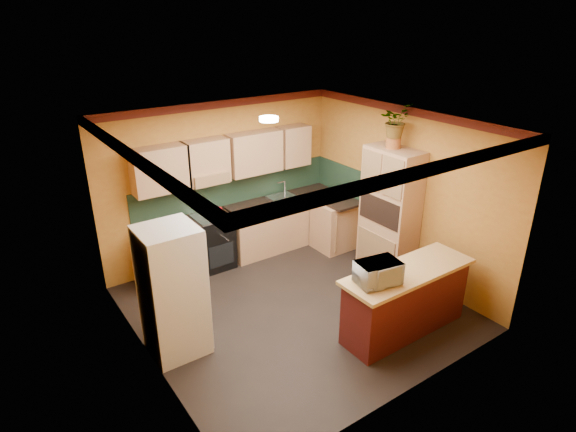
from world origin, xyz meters
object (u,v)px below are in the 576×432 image
(base_cabinets_back, at_px, (245,233))
(breakfast_bar, at_px, (405,302))
(fridge, at_px, (173,292))
(microwave, at_px, (378,273))
(pantry, at_px, (390,213))
(stove, at_px, (213,241))

(base_cabinets_back, height_order, breakfast_bar, same)
(fridge, xyz_separation_m, breakfast_bar, (2.65, -1.37, -0.41))
(base_cabinets_back, distance_m, breakfast_bar, 3.14)
(microwave, bearing_deg, fridge, 156.73)
(microwave, bearing_deg, base_cabinets_back, 101.68)
(pantry, distance_m, breakfast_bar, 1.70)
(fridge, bearing_deg, stove, 51.12)
(base_cabinets_back, distance_m, microwave, 3.14)
(fridge, distance_m, breakfast_bar, 3.01)
(pantry, height_order, microwave, pantry)
(breakfast_bar, bearing_deg, fridge, 152.71)
(stove, distance_m, microwave, 3.21)
(stove, height_order, pantry, pantry)
(base_cabinets_back, bearing_deg, stove, -180.00)
(stove, relative_size, pantry, 0.43)
(fridge, bearing_deg, breakfast_bar, -27.29)
(stove, height_order, microwave, microwave)
(stove, xyz_separation_m, breakfast_bar, (1.28, -3.07, -0.02))
(fridge, relative_size, microwave, 3.25)
(fridge, bearing_deg, pantry, -1.57)
(stove, bearing_deg, microwave, -76.88)
(base_cabinets_back, relative_size, fridge, 2.15)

